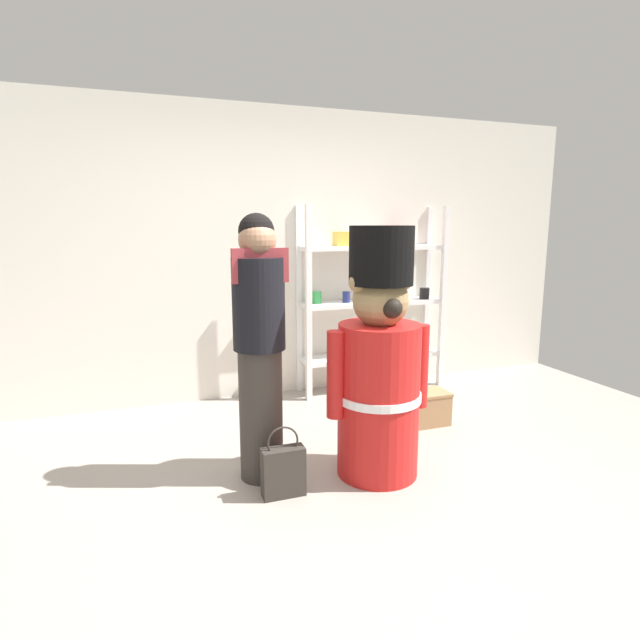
# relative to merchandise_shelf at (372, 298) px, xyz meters

# --- Properties ---
(ground_plane) EXTENTS (6.40, 6.40, 0.00)m
(ground_plane) POSITION_rel_merchandise_shelf_xyz_m (-1.00, -1.98, -0.88)
(ground_plane) COLOR #9E9389
(back_wall) EXTENTS (6.40, 0.12, 2.60)m
(back_wall) POSITION_rel_merchandise_shelf_xyz_m (-1.00, 0.22, 0.42)
(back_wall) COLOR silver
(back_wall) RESTS_ON ground_plane
(merchandise_shelf) EXTENTS (1.42, 0.35, 1.74)m
(merchandise_shelf) POSITION_rel_merchandise_shelf_xyz_m (0.00, 0.00, 0.00)
(merchandise_shelf) COLOR white
(merchandise_shelf) RESTS_ON ground_plane
(teddy_bear_guard) EXTENTS (0.69, 0.53, 1.56)m
(teddy_bear_guard) POSITION_rel_merchandise_shelf_xyz_m (-0.72, -1.63, -0.19)
(teddy_bear_guard) COLOR red
(teddy_bear_guard) RESTS_ON ground_plane
(person_shopper) EXTENTS (0.33, 0.31, 1.63)m
(person_shopper) POSITION_rel_merchandise_shelf_xyz_m (-1.43, -1.43, -0.01)
(person_shopper) COLOR #38332D
(person_shopper) RESTS_ON ground_plane
(shopping_bag) EXTENTS (0.25, 0.11, 0.43)m
(shopping_bag) POSITION_rel_merchandise_shelf_xyz_m (-1.37, -1.70, -0.72)
(shopping_bag) COLOR #332D28
(shopping_bag) RESTS_ON ground_plane
(display_crate) EXTENTS (0.34, 0.25, 0.26)m
(display_crate) POSITION_rel_merchandise_shelf_xyz_m (0.01, -1.01, -0.75)
(display_crate) COLOR #9E7A51
(display_crate) RESTS_ON ground_plane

